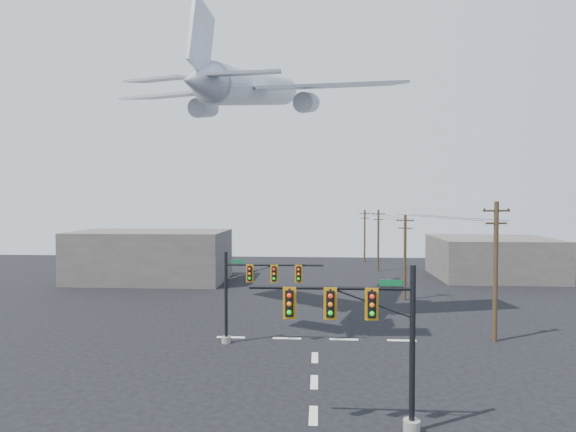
# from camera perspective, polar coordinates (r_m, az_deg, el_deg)

# --- Properties ---
(ground) EXTENTS (120.00, 120.00, 0.00)m
(ground) POSITION_cam_1_polar(r_m,az_deg,el_deg) (23.65, 3.03, -22.55)
(ground) COLOR black
(ground) RESTS_ON ground
(lane_markings) EXTENTS (14.00, 21.20, 0.01)m
(lane_markings) POSITION_cam_1_polar(r_m,az_deg,el_deg) (28.58, 3.15, -18.09)
(lane_markings) COLOR silver
(lane_markings) RESTS_ON ground
(signal_mast_near) EXTENTS (7.24, 0.78, 7.09)m
(signal_mast_near) POSITION_cam_1_polar(r_m,az_deg,el_deg) (21.11, 9.77, -13.98)
(signal_mast_near) COLOR gray
(signal_mast_near) RESTS_ON ground
(signal_mast_far) EXTENTS (6.92, 0.69, 6.28)m
(signal_mast_far) POSITION_cam_1_polar(r_m,az_deg,el_deg) (33.04, -4.46, -8.89)
(signal_mast_far) COLOR gray
(signal_mast_far) RESTS_ON ground
(utility_pole_a) EXTENTS (1.93, 0.45, 9.68)m
(utility_pole_a) POSITION_cam_1_polar(r_m,az_deg,el_deg) (36.20, 23.39, -5.72)
(utility_pole_a) COLOR #46341E
(utility_pole_a) RESTS_ON ground
(utility_pole_b) EXTENTS (1.58, 0.80, 8.32)m
(utility_pole_b) POSITION_cam_1_polar(r_m,az_deg,el_deg) (48.34, 13.70, -4.56)
(utility_pole_b) COLOR #46341E
(utility_pole_b) RESTS_ON ground
(utility_pole_c) EXTENTS (1.72, 0.34, 8.39)m
(utility_pole_c) POSITION_cam_1_polar(r_m,az_deg,el_deg) (66.98, 10.65, -2.69)
(utility_pole_c) COLOR #46341E
(utility_pole_c) RESTS_ON ground
(utility_pole_d) EXTENTS (1.69, 0.37, 8.17)m
(utility_pole_d) POSITION_cam_1_polar(r_m,az_deg,el_deg) (76.52, 9.07, -2.18)
(utility_pole_d) COLOR #46341E
(utility_pole_d) RESTS_ON ground
(power_lines) EXTENTS (6.58, 42.22, 0.71)m
(power_lines) POSITION_cam_1_polar(r_m,az_deg,el_deg) (55.45, 12.79, -0.02)
(power_lines) COLOR black
(airliner) EXTENTS (24.94, 26.54, 7.67)m
(airliner) POSITION_cam_1_polar(r_m,az_deg,el_deg) (41.85, -4.04, 14.85)
(airliner) COLOR #B8BEC5
(building_left) EXTENTS (18.00, 10.00, 6.00)m
(building_left) POSITION_cam_1_polar(r_m,az_deg,el_deg) (60.40, -15.98, -4.56)
(building_left) COLOR #625D56
(building_left) RESTS_ON ground
(building_right) EXTENTS (14.00, 12.00, 5.00)m
(building_right) POSITION_cam_1_polar(r_m,az_deg,el_deg) (65.66, 23.08, -4.56)
(building_right) COLOR #625D56
(building_right) RESTS_ON ground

